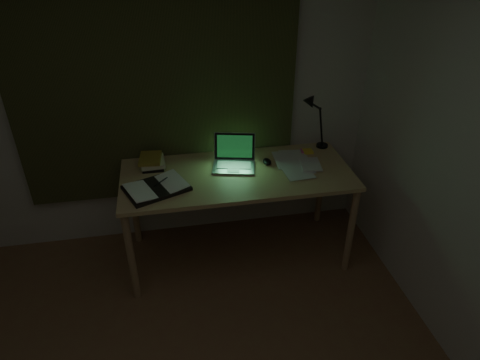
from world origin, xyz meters
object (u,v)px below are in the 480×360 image
object	(u,v)px
loose_papers	(303,164)
desk_lamp	(325,118)
laptop	(234,155)
open_textbook	(156,187)
book_stack	(152,161)
desk	(237,216)

from	to	relation	value
loose_papers	desk_lamp	distance (m)	0.47
laptop	desk_lamp	size ratio (longest dim) A/B	0.69
open_textbook	book_stack	world-z (taller)	book_stack
desk	loose_papers	size ratio (longest dim) A/B	4.86
desk_lamp	loose_papers	bearing A→B (deg)	-146.41
desk	laptop	xyz separation A→B (m)	(-0.01, 0.08, 0.52)
loose_papers	open_textbook	bearing A→B (deg)	-172.55
open_textbook	desk_lamp	distance (m)	1.51
desk	book_stack	distance (m)	0.82
laptop	open_textbook	world-z (taller)	laptop
loose_papers	laptop	bearing A→B (deg)	174.19
desk_lamp	desk	bearing A→B (deg)	-173.15
desk	open_textbook	world-z (taller)	open_textbook
book_stack	loose_papers	size ratio (longest dim) A/B	0.60
open_textbook	loose_papers	xyz separation A→B (m)	(1.16, 0.15, -0.01)
desk	desk_lamp	xyz separation A→B (m)	(0.80, 0.31, 0.67)
laptop	open_textbook	distance (m)	0.65
open_textbook	desk	bearing A→B (deg)	-10.77
laptop	open_textbook	size ratio (longest dim) A/B	0.86
book_stack	desk_lamp	world-z (taller)	desk_lamp
open_textbook	book_stack	bearing A→B (deg)	71.84
book_stack	desk	bearing A→B (deg)	-19.60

